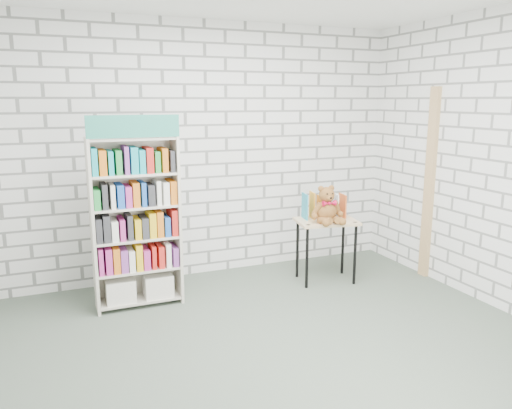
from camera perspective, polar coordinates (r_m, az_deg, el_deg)
name	(u,v)px	position (r m, az deg, el deg)	size (l,w,h in m)	color
ground	(283,349)	(4.18, 3.06, -16.11)	(4.50, 4.50, 0.00)	#485447
room_shell	(285,124)	(3.69, 3.37, 9.14)	(4.52, 4.02, 2.81)	silver
bookshelf	(136,221)	(4.86, -13.59, -1.83)	(0.82, 0.32, 1.83)	beige
display_table	(326,229)	(5.47, 8.04, -2.75)	(0.71, 0.55, 0.69)	tan
table_books	(324,206)	(5.51, 7.73, -0.18)	(0.47, 0.27, 0.27)	teal
teddy_bear	(327,208)	(5.30, 8.14, -0.39)	(0.37, 0.34, 0.39)	brown
door_trim	(429,184)	(5.81, 19.20, 2.19)	(0.05, 0.12, 2.10)	tan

